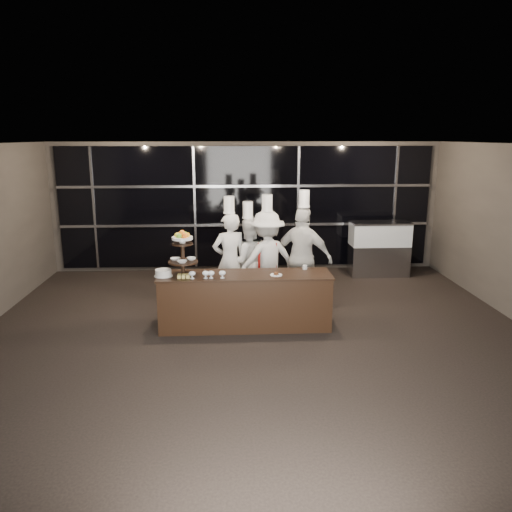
{
  "coord_description": "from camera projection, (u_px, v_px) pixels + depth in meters",
  "views": [
    {
      "loc": [
        -0.41,
        -6.62,
        3.13
      ],
      "look_at": [
        0.03,
        1.55,
        1.15
      ],
      "focal_mm": 35.0,
      "sensor_mm": 36.0,
      "label": 1
    }
  ],
  "objects": [
    {
      "name": "chef_a",
      "position": [
        230.0,
        259.0,
        9.16
      ],
      "size": [
        0.75,
        0.6,
        2.08
      ],
      "color": "silver",
      "rests_on": "ground"
    },
    {
      "name": "chef_b",
      "position": [
        248.0,
        261.0,
        9.38
      ],
      "size": [
        0.91,
        0.77,
        1.96
      ],
      "color": "white",
      "rests_on": "ground"
    },
    {
      "name": "buffet_counter",
      "position": [
        245.0,
        300.0,
        8.28
      ],
      "size": [
        2.84,
        0.74,
        0.92
      ],
      "color": "black",
      "rests_on": "ground"
    },
    {
      "name": "compotes",
      "position": [
        208.0,
        273.0,
        7.9
      ],
      "size": [
        0.59,
        0.11,
        0.12
      ],
      "color": "silver",
      "rests_on": "buffet_counter"
    },
    {
      "name": "display_case",
      "position": [
        379.0,
        246.0,
        11.35
      ],
      "size": [
        1.33,
        0.58,
        1.24
      ],
      "color": "#A5A5AA",
      "rests_on": "ground"
    },
    {
      "name": "display_stand",
      "position": [
        183.0,
        250.0,
        8.02
      ],
      "size": [
        0.48,
        0.48,
        0.74
      ],
      "color": "black",
      "rests_on": "buffet_counter"
    },
    {
      "name": "pastry_squares",
      "position": [
        184.0,
        276.0,
        7.95
      ],
      "size": [
        0.2,
        0.13,
        0.05
      ],
      "color": "#D6C468",
      "rests_on": "buffet_counter"
    },
    {
      "name": "window_wall",
      "position": [
        247.0,
        207.0,
        11.62
      ],
      "size": [
        8.6,
        0.1,
        2.8
      ],
      "color": "black",
      "rests_on": "ground"
    },
    {
      "name": "chef_cup",
      "position": [
        305.0,
        267.0,
        8.46
      ],
      "size": [
        0.08,
        0.08,
        0.07
      ],
      "primitive_type": "cylinder",
      "color": "white",
      "rests_on": "buffet_counter"
    },
    {
      "name": "chef_c",
      "position": [
        267.0,
        259.0,
        9.21
      ],
      "size": [
        1.33,
        1.04,
        2.1
      ],
      "color": "silver",
      "rests_on": "ground"
    },
    {
      "name": "small_plate",
      "position": [
        276.0,
        274.0,
        8.1
      ],
      "size": [
        0.2,
        0.2,
        0.05
      ],
      "color": "white",
      "rests_on": "buffet_counter"
    },
    {
      "name": "chef_d",
      "position": [
        303.0,
        257.0,
        9.13
      ],
      "size": [
        1.19,
        0.93,
        2.19
      ],
      "color": "silver",
      "rests_on": "ground"
    },
    {
      "name": "room",
      "position": [
        260.0,
        258.0,
        6.83
      ],
      "size": [
        10.0,
        10.0,
        10.0
      ],
      "color": "black",
      "rests_on": "ground"
    },
    {
      "name": "layer_cake",
      "position": [
        163.0,
        273.0,
        8.04
      ],
      "size": [
        0.3,
        0.3,
        0.11
      ],
      "color": "white",
      "rests_on": "buffet_counter"
    }
  ]
}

